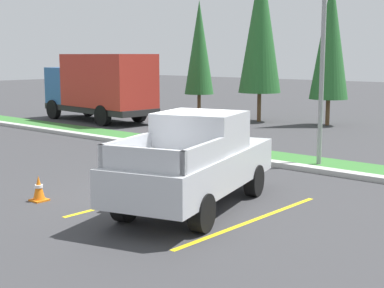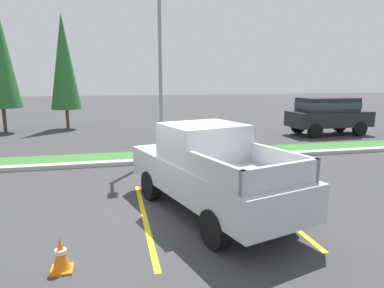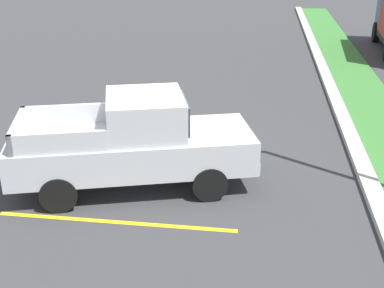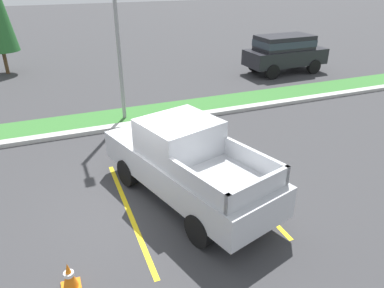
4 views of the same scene
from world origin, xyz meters
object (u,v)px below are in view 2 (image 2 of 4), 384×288
at_px(suv_distant, 328,113).
at_px(traffic_cone, 61,255).
at_px(pickup_truck_main, 209,170).
at_px(cypress_tree_center, 64,62).
at_px(street_light, 161,57).

bearing_deg(suv_distant, traffic_cone, -137.65).
bearing_deg(pickup_truck_main, cypress_tree_center, 107.78).
xyz_separation_m(cypress_tree_center, traffic_cone, (1.86, -17.43, -3.87)).
height_order(street_light, cypress_tree_center, cypress_tree_center).
distance_m(suv_distant, cypress_tree_center, 16.01).
xyz_separation_m(street_light, cypress_tree_center, (-4.67, 9.52, 0.21)).
relative_size(pickup_truck_main, cypress_tree_center, 0.78).
height_order(suv_distant, traffic_cone, suv_distant).
bearing_deg(street_light, cypress_tree_center, 116.14).
height_order(pickup_truck_main, street_light, street_light).
distance_m(street_light, cypress_tree_center, 10.61).
relative_size(suv_distant, traffic_cone, 7.74).
relative_size(pickup_truck_main, suv_distant, 1.19).
height_order(pickup_truck_main, cypress_tree_center, cypress_tree_center).
bearing_deg(traffic_cone, pickup_truck_main, 32.81).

